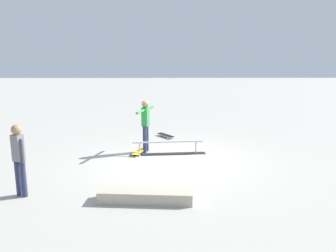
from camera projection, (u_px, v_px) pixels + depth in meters
ground_plane at (171, 161)px, 10.11m from camera, size 60.00×60.00×0.00m
grind_rail at (168, 148)px, 10.78m from camera, size 2.35×0.43×0.41m
skate_ledge at (146, 196)px, 7.42m from camera, size 2.02×0.59×0.25m
skater_main at (146, 122)px, 10.87m from camera, size 0.50×1.28×1.64m
skateboard_main at (140, 151)px, 10.84m from camera, size 0.45×0.82×0.09m
bystander_grey_shirt at (19, 156)px, 7.54m from camera, size 0.36×0.26×1.61m
loose_skateboard_black at (166, 135)px, 12.89m from camera, size 0.64×0.76×0.09m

